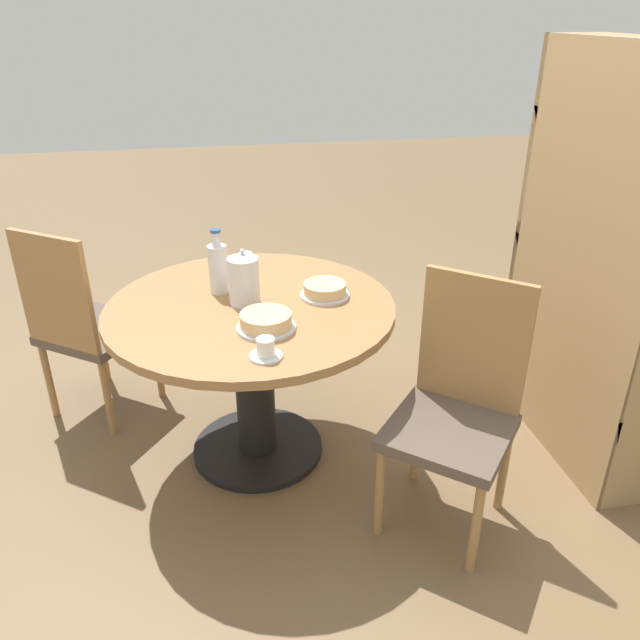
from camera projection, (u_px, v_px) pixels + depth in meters
name	position (u px, v px, depth m)	size (l,w,h in m)	color
ground_plane	(258.00, 450.00, 2.81)	(14.00, 14.00, 0.00)	brown
dining_table	(253.00, 346.00, 2.57)	(1.16, 1.16, 0.73)	black
chair_a	(457.00, 405.00, 2.27)	(0.59, 0.59, 0.96)	#A87A47
chair_b	(84.00, 323.00, 2.86)	(0.59, 0.59, 0.96)	#A87A47
bookshelf	(595.00, 273.00, 2.54)	(0.94, 0.28, 1.70)	tan
coffee_pot	(244.00, 279.00, 2.45)	(0.12, 0.12, 0.23)	silver
water_bottle	(218.00, 267.00, 2.55)	(0.08, 0.08, 0.27)	silver
cake_main	(266.00, 322.00, 2.28)	(0.22, 0.22, 0.06)	silver
cake_second	(325.00, 290.00, 2.54)	(0.20, 0.20, 0.06)	silver
cup_a	(266.00, 350.00, 2.10)	(0.11, 0.11, 0.07)	silver
cup_b	(246.00, 262.00, 2.82)	(0.11, 0.11, 0.07)	silver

